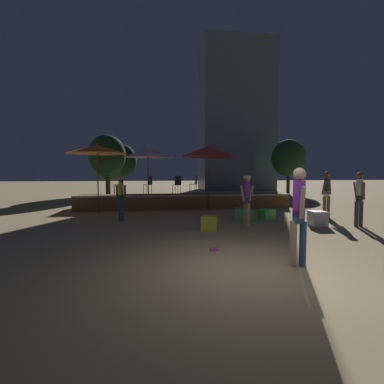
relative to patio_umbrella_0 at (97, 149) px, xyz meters
name	(u,v)px	position (x,y,z in m)	size (l,w,h in m)	color
ground_plane	(252,271)	(4.08, -8.58, -2.81)	(120.00, 120.00, 0.00)	tan
wooden_deck	(183,201)	(3.99, 1.56, -2.49)	(10.49, 2.27, 0.72)	brown
patio_umbrella_0	(97,149)	(0.00, 0.00, 0.00)	(2.67, 2.67, 3.08)	brown
patio_umbrella_1	(208,152)	(5.07, 0.41, -0.02)	(2.74, 2.74, 3.12)	brown
patio_umbrella_2	(148,152)	(2.21, 0.51, -0.08)	(2.20, 2.20, 3.04)	brown
cube_seat_0	(209,223)	(4.08, -4.70, -2.58)	(0.60, 0.60, 0.46)	yellow
cube_seat_1	(318,218)	(7.86, -4.43, -2.56)	(0.53, 0.53, 0.49)	white
cube_seat_2	(243,215)	(5.71, -3.04, -2.58)	(0.79, 0.79, 0.46)	#4CC651
cube_seat_3	(266,214)	(6.71, -2.81, -2.62)	(0.64, 0.64, 0.39)	#4CC651
person_0	(327,192)	(9.24, -2.75, -1.79)	(0.54, 0.30, 1.83)	brown
person_1	(299,211)	(5.03, -8.45, -1.75)	(0.31, 0.54, 1.88)	#2D4C7F
person_2	(121,197)	(1.20, -2.40, -1.91)	(0.41, 0.28, 1.63)	#2D4C7F
person_3	(247,198)	(5.41, -4.29, -1.87)	(0.54, 0.29, 1.69)	tan
person_4	(359,196)	(9.12, -4.77, -1.81)	(0.31, 0.51, 1.81)	#3F3F47
bistro_chair_0	(195,182)	(4.68, 2.19, -1.54)	(0.40, 0.40, 0.90)	#1E4C47
bistro_chair_1	(149,183)	(2.25, 1.83, -1.54)	(0.47, 0.47, 0.90)	#47474C
bistro_chair_2	(177,183)	(3.67, 1.38, -1.54)	(0.47, 0.47, 0.90)	#2D3338
bistro_chair_3	(119,183)	(0.73, 1.89, -1.54)	(0.41, 0.41, 0.90)	#47474C
frisbee_disc	(214,249)	(3.71, -7.05, -2.79)	(0.25, 0.25, 0.03)	#E54C99
background_tree_0	(289,158)	(13.98, 10.23, 0.19)	(2.83, 2.83, 4.58)	#3D2B1C
background_tree_1	(107,155)	(-0.78, 9.11, 0.25)	(2.70, 2.70, 4.56)	#3D2B1C
background_tree_2	(108,164)	(-0.99, 11.37, -0.30)	(2.52, 2.52, 3.91)	#3D2B1C
background_tree_3	(121,161)	(-0.02, 12.18, -0.04)	(2.55, 2.55, 4.19)	#3D2B1C
distant_building	(236,117)	(11.19, 16.31, 4.69)	(7.26, 4.06, 15.01)	#4C5666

